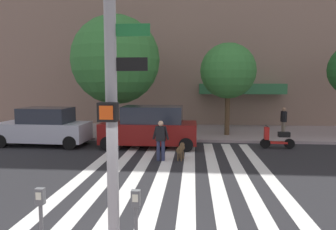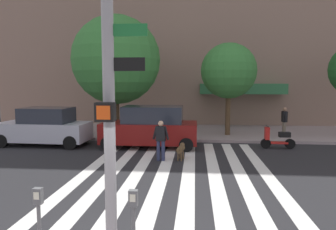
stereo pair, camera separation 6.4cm
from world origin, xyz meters
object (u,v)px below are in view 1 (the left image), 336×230
(parked_car_behind_first, at_px, (150,127))
(pedestrian_bystander, at_px, (284,120))
(street_tree_nearest, at_px, (116,60))
(pedestrian_dog_walker, at_px, (161,138))
(dog_on_leash, at_px, (181,149))
(parked_car_near_curb, at_px, (44,127))
(street_tree_middle, at_px, (228,71))
(parking_meter_curbside, at_px, (136,220))
(parked_scooter, at_px, (277,139))
(traffic_light_pole, at_px, (110,59))
(parking_meter_second_along, at_px, (41,217))

(parked_car_behind_first, distance_m, pedestrian_bystander, 7.75)
(parked_car_behind_first, height_order, street_tree_nearest, street_tree_nearest)
(pedestrian_dog_walker, height_order, dog_on_leash, pedestrian_dog_walker)
(parked_car_near_curb, height_order, pedestrian_dog_walker, parked_car_near_curb)
(pedestrian_bystander, bearing_deg, street_tree_middle, 175.16)
(parking_meter_curbside, relative_size, parked_scooter, 0.83)
(pedestrian_dog_walker, distance_m, pedestrian_bystander, 8.41)
(traffic_light_pole, height_order, street_tree_nearest, street_tree_nearest)
(parked_scooter, xyz_separation_m, pedestrian_bystander, (1.03, 2.69, 0.60))
(traffic_light_pole, relative_size, pedestrian_bystander, 3.54)
(parked_scooter, bearing_deg, pedestrian_dog_walker, -152.62)
(traffic_light_pole, distance_m, parked_car_near_curb, 12.36)
(parked_car_behind_first, bearing_deg, pedestrian_dog_walker, -72.85)
(parking_meter_second_along, distance_m, parked_car_behind_first, 10.33)
(parking_meter_curbside, distance_m, parked_car_behind_first, 10.35)
(parking_meter_curbside, bearing_deg, traffic_light_pole, -171.98)
(parked_car_near_curb, bearing_deg, parking_meter_curbside, -57.19)
(parking_meter_second_along, height_order, parked_scooter, parking_meter_second_along)
(parked_car_behind_first, bearing_deg, parked_car_near_curb, -179.98)
(pedestrian_dog_walker, bearing_deg, parking_meter_second_along, -98.15)
(parked_scooter, height_order, street_tree_nearest, street_tree_nearest)
(traffic_light_pole, distance_m, dog_on_leash, 8.60)
(parked_car_near_curb, distance_m, street_tree_middle, 10.39)
(parking_meter_curbside, bearing_deg, dog_on_leash, 87.27)
(parking_meter_curbside, bearing_deg, pedestrian_bystander, 65.60)
(pedestrian_dog_walker, bearing_deg, parked_car_near_curb, 157.27)
(parking_meter_second_along, height_order, street_tree_middle, street_tree_middle)
(parked_car_behind_first, bearing_deg, parked_scooter, 1.67)
(street_tree_nearest, height_order, dog_on_leash, street_tree_nearest)
(street_tree_middle, distance_m, pedestrian_dog_walker, 7.21)
(traffic_light_pole, relative_size, parked_car_behind_first, 1.25)
(traffic_light_pole, xyz_separation_m, dog_on_leash, (0.73, 8.00, -3.08))
(parked_car_near_curb, relative_size, dog_on_leash, 4.57)
(parked_car_near_curb, height_order, pedestrian_bystander, parked_car_near_curb)
(street_tree_nearest, bearing_deg, pedestrian_dog_walker, -59.02)
(parked_scooter, xyz_separation_m, street_tree_nearest, (-8.49, 2.43, 3.98))
(parked_scooter, distance_m, street_tree_middle, 4.93)
(street_tree_nearest, bearing_deg, dog_on_leash, -51.48)
(parking_meter_second_along, bearing_deg, street_tree_nearest, 98.88)
(parked_scooter, bearing_deg, parked_car_near_curb, -179.10)
(street_tree_nearest, bearing_deg, parked_car_behind_first, -48.30)
(parked_car_behind_first, relative_size, dog_on_leash, 4.66)
(traffic_light_pole, bearing_deg, parked_car_behind_first, 94.86)
(parked_car_behind_first, height_order, pedestrian_dog_walker, parked_car_behind_first)
(street_tree_middle, relative_size, pedestrian_bystander, 3.22)
(parked_car_behind_first, distance_m, pedestrian_dog_walker, 2.72)
(parking_meter_second_along, xyz_separation_m, street_tree_middle, (4.38, 13.46, 2.80))
(parking_meter_curbside, xyz_separation_m, pedestrian_dog_walker, (-0.43, 7.68, -0.10))
(traffic_light_pole, distance_m, parked_scooter, 12.15)
(traffic_light_pole, height_order, pedestrian_bystander, traffic_light_pole)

